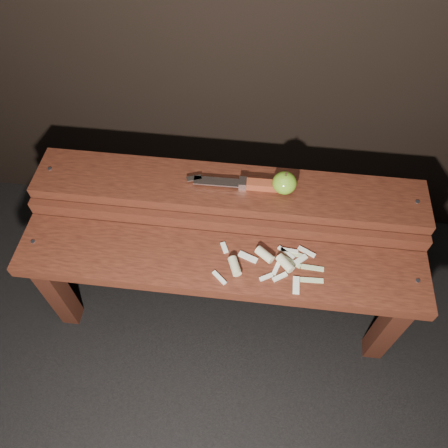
# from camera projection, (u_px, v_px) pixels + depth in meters

# --- Properties ---
(ground) EXTENTS (60.00, 60.00, 0.00)m
(ground) POSITION_uv_depth(u_px,v_px,m) (222.00, 307.00, 1.63)
(ground) COLOR black
(bench_front_tier) EXTENTS (1.20, 0.20, 0.42)m
(bench_front_tier) POSITION_uv_depth(u_px,v_px,m) (219.00, 275.00, 1.31)
(bench_front_tier) COLOR #34160D
(bench_front_tier) RESTS_ON ground
(bench_rear_tier) EXTENTS (1.20, 0.21, 0.50)m
(bench_rear_tier) POSITION_uv_depth(u_px,v_px,m) (228.00, 204.00, 1.39)
(bench_rear_tier) COLOR #34160D
(bench_rear_tier) RESTS_ON ground
(apple) EXTENTS (0.07, 0.07, 0.08)m
(apple) POSITION_uv_depth(u_px,v_px,m) (284.00, 183.00, 1.28)
(apple) COLOR #6A9A1F
(apple) RESTS_ON bench_rear_tier
(knife) EXTENTS (0.31, 0.04, 0.03)m
(knife) POSITION_uv_depth(u_px,v_px,m) (254.00, 184.00, 1.31)
(knife) COLOR brown
(knife) RESTS_ON bench_rear_tier
(apple_scraps) EXTENTS (0.32, 0.16, 0.03)m
(apple_scraps) POSITION_uv_depth(u_px,v_px,m) (268.00, 262.00, 1.25)
(apple_scraps) COLOR beige
(apple_scraps) RESTS_ON bench_front_tier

